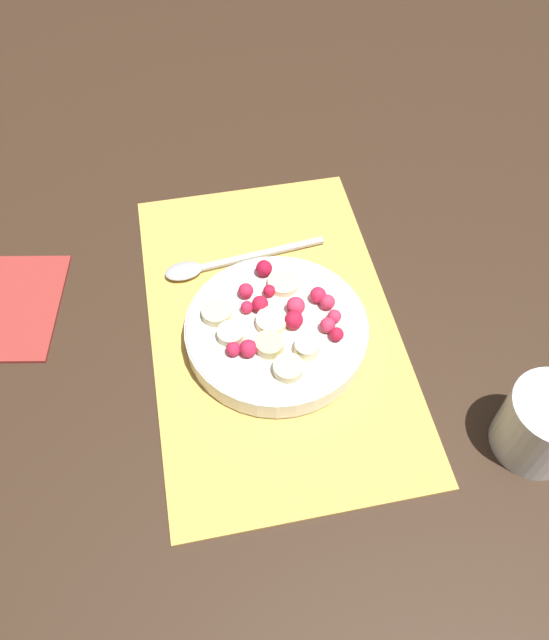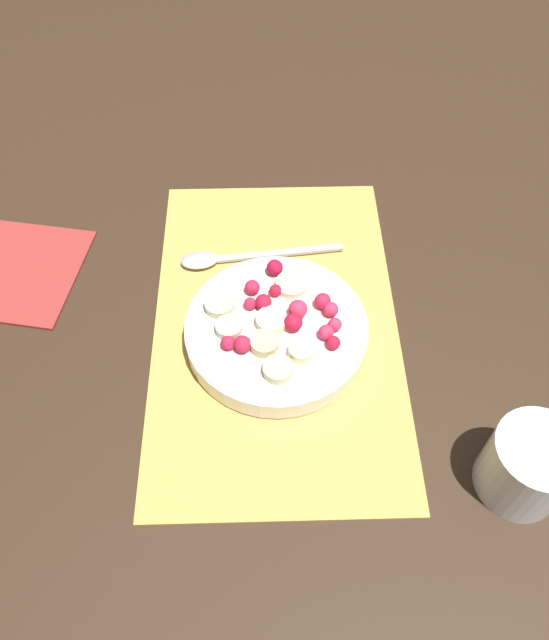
# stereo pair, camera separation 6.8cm
# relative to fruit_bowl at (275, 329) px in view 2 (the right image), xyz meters

# --- Properties ---
(ground_plane) EXTENTS (3.00, 3.00, 0.00)m
(ground_plane) POSITION_rel_fruit_bowl_xyz_m (0.02, -0.00, -0.02)
(ground_plane) COLOR #382619
(placemat) EXTENTS (0.46, 0.28, 0.01)m
(placemat) POSITION_rel_fruit_bowl_xyz_m (0.02, -0.00, -0.02)
(placemat) COLOR #E0B251
(placemat) RESTS_ON ground_plane
(fruit_bowl) EXTENTS (0.20, 0.20, 0.05)m
(fruit_bowl) POSITION_rel_fruit_bowl_xyz_m (0.00, 0.00, 0.00)
(fruit_bowl) COLOR white
(fruit_bowl) RESTS_ON placemat
(spoon) EXTENTS (0.04, 0.20, 0.01)m
(spoon) POSITION_rel_fruit_bowl_xyz_m (0.12, 0.06, -0.01)
(spoon) COLOR #B2B2B7
(spoon) RESTS_ON placemat
(drinking_glass) EXTENTS (0.08, 0.08, 0.08)m
(drinking_glass) POSITION_rel_fruit_bowl_xyz_m (-0.17, -0.23, 0.02)
(drinking_glass) COLOR white
(drinking_glass) RESTS_ON ground_plane
(napkin) EXTENTS (0.18, 0.18, 0.01)m
(napkin) POSITION_rel_fruit_bowl_xyz_m (0.11, 0.32, -0.02)
(napkin) COLOR #A3332D
(napkin) RESTS_ON ground_plane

